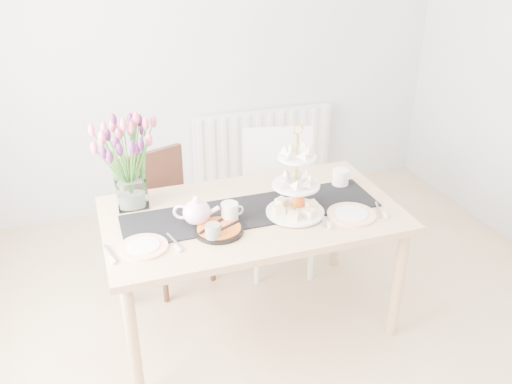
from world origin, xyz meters
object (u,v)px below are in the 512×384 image
object	(u,v)px
chair_white	(279,189)
tulip_vase	(126,150)
chair_brown	(164,208)
dining_table	(252,224)
plate_left	(143,247)
mug_orange	(298,201)
cake_stand	(296,192)
tart_tin	(219,230)
plate_right	(351,215)
radiator	(263,145)
teapot	(197,212)
cream_jug	(340,178)
mug_grey	(213,233)
mug_white	(230,213)

from	to	relation	value
chair_white	tulip_vase	bearing A→B (deg)	-151.26
chair_brown	dining_table	bearing A→B (deg)	-79.78
dining_table	plate_left	world-z (taller)	plate_left
plate_left	chair_brown	bearing A→B (deg)	74.38
dining_table	mug_orange	world-z (taller)	mug_orange
cake_stand	chair_brown	bearing A→B (deg)	128.28
cake_stand	plate_left	distance (m)	0.84
tart_tin	plate_right	xyz separation A→B (m)	(0.72, -0.06, -0.01)
radiator	teapot	distance (m)	1.91
cream_jug	mug_orange	world-z (taller)	cream_jug
tart_tin	chair_brown	bearing A→B (deg)	101.09
mug_grey	mug_white	world-z (taller)	mug_white
chair_white	plate_left	world-z (taller)	chair_white
chair_brown	teapot	size ratio (longest dim) A/B	3.68
cream_jug	mug_white	distance (m)	0.77
tart_tin	mug_orange	distance (m)	0.49
mug_white	tulip_vase	bearing A→B (deg)	133.13
teapot	mug_grey	distance (m)	0.18
radiator	cake_stand	size ratio (longest dim) A/B	2.60
chair_brown	mug_grey	distance (m)	0.92
teapot	plate_left	bearing A→B (deg)	-134.45
mug_white	plate_left	world-z (taller)	mug_white
teapot	plate_right	xyz separation A→B (m)	(0.80, -0.17, -0.07)
mug_grey	mug_white	xyz separation A→B (m)	(0.13, 0.15, 0.01)
chair_white	chair_brown	bearing A→B (deg)	-173.28
mug_orange	plate_right	xyz separation A→B (m)	(0.24, -0.17, -0.04)
chair_brown	plate_left	xyz separation A→B (m)	(-0.23, -0.82, 0.26)
teapot	mug_orange	distance (m)	0.56
cream_jug	plate_right	bearing A→B (deg)	-129.27
tart_tin	mug_grey	world-z (taller)	mug_grey
radiator	mug_orange	size ratio (longest dim) A/B	13.54
cream_jug	plate_left	distance (m)	1.26
mug_orange	cream_jug	bearing A→B (deg)	-28.41
chair_white	cake_stand	distance (m)	0.76
tulip_vase	radiator	bearing A→B (deg)	46.51
mug_orange	chair_brown	bearing A→B (deg)	75.82
chair_white	plate_right	distance (m)	0.81
dining_table	mug_grey	distance (m)	0.37
radiator	dining_table	bearing A→B (deg)	-111.47
tart_tin	mug_white	size ratio (longest dim) A/B	2.31
tulip_vase	plate_left	world-z (taller)	tulip_vase
teapot	cream_jug	xyz separation A→B (m)	(0.91, 0.18, -0.02)
chair_brown	chair_white	xyz separation A→B (m)	(0.76, -0.08, 0.05)
mug_orange	tulip_vase	bearing A→B (deg)	102.26
tulip_vase	tart_tin	size ratio (longest dim) A/B	2.44
tulip_vase	tart_tin	world-z (taller)	tulip_vase
tulip_vase	mug_orange	size ratio (longest dim) A/B	6.89
cake_stand	mug_white	distance (m)	0.37
tulip_vase	plate_right	world-z (taller)	tulip_vase
mug_white	plate_right	world-z (taller)	mug_white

